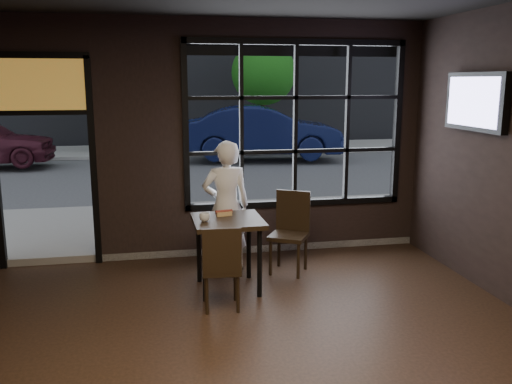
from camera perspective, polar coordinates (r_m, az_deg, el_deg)
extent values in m
cube|color=black|center=(7.50, 4.16, 7.08)|extent=(3.06, 0.12, 2.28)
cube|color=orange|center=(7.35, -21.95, 10.49)|extent=(1.20, 0.06, 0.70)
cube|color=#545456|center=(27.84, -9.40, 6.52)|extent=(60.00, 41.00, 0.04)
cube|color=black|center=(6.31, -2.96, -6.53)|extent=(0.80, 0.80, 0.85)
cube|color=black|center=(5.81, -3.69, -7.79)|extent=(0.43, 0.43, 0.93)
cube|color=black|center=(6.83, 3.45, -4.37)|extent=(0.61, 0.61, 1.02)
imported|color=white|center=(6.86, -3.16, -1.50)|extent=(0.63, 0.43, 1.67)
imported|color=silver|center=(6.08, -5.43, -2.67)|extent=(0.15, 0.15, 0.10)
cube|color=black|center=(6.78, 22.14, 8.80)|extent=(0.13, 1.14, 0.67)
imported|color=#0C1337|center=(16.30, 0.70, 6.32)|extent=(4.91, 2.28, 1.56)
cylinder|color=#332114|center=(18.67, -17.01, 6.97)|extent=(0.19, 0.19, 2.07)
sphere|color=#1E6917|center=(18.62, -17.33, 12.14)|extent=(2.25, 2.25, 2.25)
cylinder|color=#332114|center=(18.96, 0.77, 7.46)|extent=(0.18, 0.18, 2.01)
sphere|color=#315E22|center=(18.91, 0.79, 12.43)|extent=(2.20, 2.20, 2.20)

